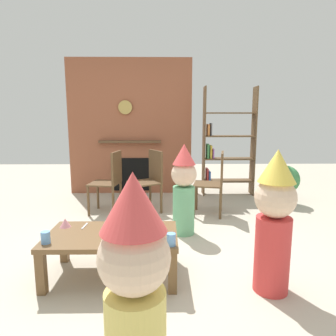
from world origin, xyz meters
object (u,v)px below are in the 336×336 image
object	(u,v)px
paper_plate_front	(137,242)
child_with_cone_hat	(135,293)
dining_chair_left	(111,179)
dining_chair_right	(215,180)
bookshelf	(225,146)
paper_cup_near_right	(114,220)
child_in_pink	(274,218)
potted_plant_tall	(285,182)
paper_cup_near_left	(113,229)
paper_cup_far_left	(171,240)
birthday_cake_slice	(65,223)
coffee_table	(112,240)
dining_chair_middle	(150,177)
paper_cup_far_right	(157,225)
paper_cup_center	(46,237)
paper_plate_rear	(147,225)
child_by_the_chairs	(184,187)

from	to	relation	value
paper_plate_front	child_with_cone_hat	size ratio (longest dim) A/B	0.17
dining_chair_left	dining_chair_right	size ratio (longest dim) A/B	1.00
bookshelf	paper_cup_near_right	distance (m)	3.06
child_in_pink	potted_plant_tall	distance (m)	2.65
paper_cup_near_left	paper_cup_far_left	bearing A→B (deg)	-25.48
dining_chair_right	child_in_pink	bearing A→B (deg)	105.84
bookshelf	birthday_cake_slice	bearing A→B (deg)	-126.93
potted_plant_tall	bookshelf	bearing A→B (deg)	142.72
bookshelf	coffee_table	distance (m)	3.24
child_with_cone_hat	dining_chair_right	bearing A→B (deg)	-30.83
dining_chair_left	dining_chair_middle	world-z (taller)	same
birthday_cake_slice	child_with_cone_hat	xyz separation A→B (m)	(0.77, -1.40, 0.18)
paper_cup_far_right	dining_chair_right	world-z (taller)	dining_chair_right
child_with_cone_hat	potted_plant_tall	bearing A→B (deg)	-45.64
coffee_table	paper_cup_center	xyz separation A→B (m)	(-0.49, -0.19, 0.11)
coffee_table	child_in_pink	distance (m)	1.35
paper_plate_front	child_in_pink	size ratio (longest dim) A/B	0.17
coffee_table	birthday_cake_slice	size ratio (longest dim) A/B	11.12
paper_cup_far_left	paper_plate_rear	distance (m)	0.47
paper_plate_rear	dining_chair_left	world-z (taller)	dining_chair_left
child_in_pink	child_by_the_chairs	size ratio (longest dim) A/B	1.06
paper_cup_near_left	dining_chair_left	bearing A→B (deg)	100.65
birthday_cake_slice	dining_chair_middle	size ratio (longest dim) A/B	0.11
paper_plate_front	dining_chair_middle	size ratio (longest dim) A/B	0.22
child_in_pink	dining_chair_middle	size ratio (longest dim) A/B	1.26
paper_cup_center	coffee_table	bearing A→B (deg)	21.36
coffee_table	child_with_cone_hat	xyz separation A→B (m)	(0.32, -1.23, 0.28)
paper_plate_rear	paper_cup_center	bearing A→B (deg)	-154.75
paper_cup_far_left	child_in_pink	size ratio (longest dim) A/B	0.09
paper_plate_front	child_by_the_chairs	bearing A→B (deg)	68.61
paper_cup_center	dining_chair_right	world-z (taller)	dining_chair_right
birthday_cake_slice	child_in_pink	world-z (taller)	child_in_pink
paper_cup_center	dining_chair_middle	distance (m)	2.15
paper_plate_front	child_by_the_chairs	distance (m)	1.24
bookshelf	potted_plant_tall	bearing A→B (deg)	-37.28
paper_cup_center	paper_plate_front	xyz separation A→B (m)	(0.72, 0.00, -0.04)
paper_cup_near_left	paper_cup_near_right	distance (m)	0.23
paper_plate_front	dining_chair_right	bearing A→B (deg)	63.06
bookshelf	paper_cup_far_right	size ratio (longest dim) A/B	19.53
paper_cup_far_left	paper_plate_front	xyz separation A→B (m)	(-0.27, 0.06, -0.04)
birthday_cake_slice	bookshelf	bearing A→B (deg)	53.07
paper_cup_near_right	dining_chair_right	world-z (taller)	dining_chair_right
coffee_table	paper_cup_far_right	xyz separation A→B (m)	(0.38, 0.06, 0.11)
paper_cup_center	child_with_cone_hat	size ratio (longest dim) A/B	0.08
paper_plate_front	birthday_cake_slice	bearing A→B (deg)	152.67
potted_plant_tall	paper_cup_near_left	bearing A→B (deg)	-137.26
paper_cup_far_right	child_in_pink	xyz separation A→B (m)	(0.91, -0.31, 0.17)
dining_chair_right	paper_cup_near_right	bearing A→B (deg)	62.59
paper_cup_near_left	paper_plate_front	distance (m)	0.28
paper_cup_center	paper_cup_near_right	bearing A→B (deg)	39.98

